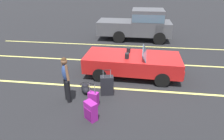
{
  "coord_description": "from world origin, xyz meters",
  "views": [
    {
      "loc": [
        0.13,
        -7.76,
        3.94
      ],
      "look_at": [
        -0.74,
        -1.17,
        0.75
      ],
      "focal_mm": 30.56,
      "sensor_mm": 36.0,
      "label": 1
    }
  ],
  "objects_px": {
    "suitcase_small_carryon": "(94,99)",
    "duffel_bag": "(85,88)",
    "traveler_person": "(66,77)",
    "parked_pickup_truck_near": "(140,24)",
    "suitcase_large_black": "(107,85)",
    "convertible_car": "(137,63)",
    "suitcase_medium_bright": "(91,111)"
  },
  "relations": [
    {
      "from": "convertible_car",
      "to": "suitcase_large_black",
      "type": "relative_size",
      "value": 4.0
    },
    {
      "from": "suitcase_medium_bright",
      "to": "suitcase_small_carryon",
      "type": "relative_size",
      "value": 0.7
    },
    {
      "from": "traveler_person",
      "to": "suitcase_small_carryon",
      "type": "bearing_deg",
      "value": -47.07
    },
    {
      "from": "traveler_person",
      "to": "suitcase_large_black",
      "type": "bearing_deg",
      "value": -13.47
    },
    {
      "from": "traveler_person",
      "to": "suitcase_medium_bright",
      "type": "bearing_deg",
      "value": -78.87
    },
    {
      "from": "convertible_car",
      "to": "traveler_person",
      "type": "relative_size",
      "value": 2.54
    },
    {
      "from": "duffel_bag",
      "to": "traveler_person",
      "type": "relative_size",
      "value": 0.43
    },
    {
      "from": "suitcase_medium_bright",
      "to": "parked_pickup_truck_near",
      "type": "relative_size",
      "value": 0.12
    },
    {
      "from": "parked_pickup_truck_near",
      "to": "suitcase_large_black",
      "type": "bearing_deg",
      "value": -98.45
    },
    {
      "from": "suitcase_large_black",
      "to": "suitcase_medium_bright",
      "type": "height_order",
      "value": "suitcase_large_black"
    },
    {
      "from": "suitcase_large_black",
      "to": "suitcase_small_carryon",
      "type": "relative_size",
      "value": 1.19
    },
    {
      "from": "suitcase_medium_bright",
      "to": "suitcase_small_carryon",
      "type": "xyz_separation_m",
      "value": [
        -0.08,
        0.74,
        -0.05
      ]
    },
    {
      "from": "suitcase_large_black",
      "to": "traveler_person",
      "type": "bearing_deg",
      "value": 102.7
    },
    {
      "from": "suitcase_large_black",
      "to": "parked_pickup_truck_near",
      "type": "xyz_separation_m",
      "value": [
        1.19,
        7.38,
        0.74
      ]
    },
    {
      "from": "suitcase_medium_bright",
      "to": "duffel_bag",
      "type": "relative_size",
      "value": 0.88
    },
    {
      "from": "duffel_bag",
      "to": "parked_pickup_truck_near",
      "type": "bearing_deg",
      "value": 74.53
    },
    {
      "from": "convertible_car",
      "to": "suitcase_small_carryon",
      "type": "distance_m",
      "value": 2.86
    },
    {
      "from": "convertible_car",
      "to": "suitcase_medium_bright",
      "type": "xyz_separation_m",
      "value": [
        -1.33,
        -3.2,
        -0.28
      ]
    },
    {
      "from": "convertible_car",
      "to": "duffel_bag",
      "type": "xyz_separation_m",
      "value": [
        -1.91,
        -1.67,
        -0.43
      ]
    },
    {
      "from": "convertible_car",
      "to": "duffel_bag",
      "type": "bearing_deg",
      "value": -136.66
    },
    {
      "from": "suitcase_small_carryon",
      "to": "duffel_bag",
      "type": "height_order",
      "value": "suitcase_small_carryon"
    },
    {
      "from": "suitcase_large_black",
      "to": "traveler_person",
      "type": "xyz_separation_m",
      "value": [
        -1.3,
        -0.61,
        0.56
      ]
    },
    {
      "from": "traveler_person",
      "to": "duffel_bag",
      "type": "bearing_deg",
      "value": 15.92
    },
    {
      "from": "suitcase_large_black",
      "to": "parked_pickup_truck_near",
      "type": "height_order",
      "value": "parked_pickup_truck_near"
    },
    {
      "from": "suitcase_large_black",
      "to": "suitcase_small_carryon",
      "type": "xyz_separation_m",
      "value": [
        -0.34,
        -0.75,
        -0.12
      ]
    },
    {
      "from": "traveler_person",
      "to": "parked_pickup_truck_near",
      "type": "height_order",
      "value": "parked_pickup_truck_near"
    },
    {
      "from": "suitcase_small_carryon",
      "to": "duffel_bag",
      "type": "distance_m",
      "value": 0.94
    },
    {
      "from": "suitcase_small_carryon",
      "to": "parked_pickup_truck_near",
      "type": "height_order",
      "value": "parked_pickup_truck_near"
    },
    {
      "from": "traveler_person",
      "to": "parked_pickup_truck_near",
      "type": "distance_m",
      "value": 8.37
    },
    {
      "from": "convertible_car",
      "to": "parked_pickup_truck_near",
      "type": "bearing_deg",
      "value": 90.84
    },
    {
      "from": "convertible_car",
      "to": "suitcase_medium_bright",
      "type": "bearing_deg",
      "value": -110.56
    },
    {
      "from": "parked_pickup_truck_near",
      "to": "duffel_bag",
      "type": "bearing_deg",
      "value": -104.75
    }
  ]
}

